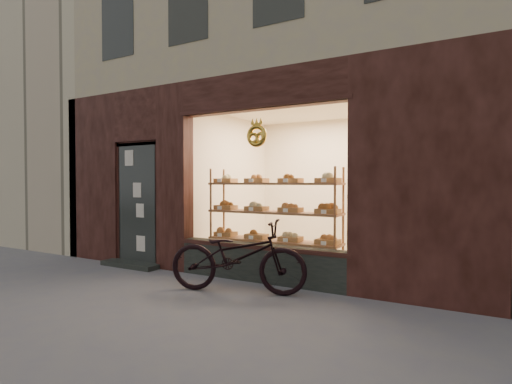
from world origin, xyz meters
The scene contains 4 objects.
ground centered at (0.00, 0.00, 0.00)m, with size 90.00×90.00×0.00m, color slate.
neighbor_left centered at (-9.60, 5.50, 4.50)m, with size 12.00×7.00×9.00m, color #B6B095.
display_shelf centered at (0.45, 2.55, 0.86)m, with size 2.20×0.45×1.70m.
bicycle centered at (0.48, 1.43, 0.49)m, with size 0.65×1.86×0.98m, color black.
Camera 1 is at (3.30, -3.05, 1.48)m, focal length 28.00 mm.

